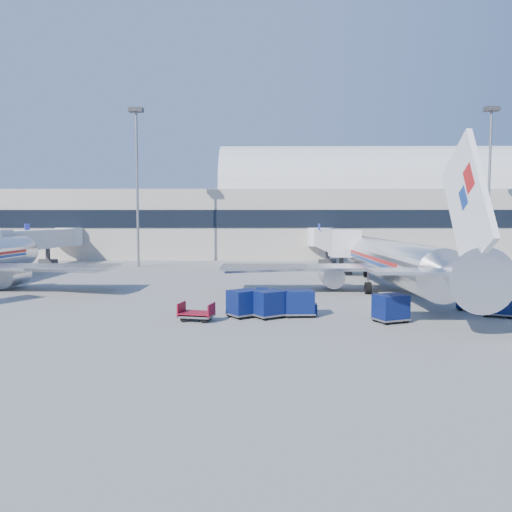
{
  "coord_description": "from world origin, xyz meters",
  "views": [
    {
      "loc": [
        -2.27,
        -41.43,
        6.6
      ],
      "look_at": [
        -2.78,
        6.0,
        3.29
      ],
      "focal_mm": 35.0,
      "sensor_mm": 36.0,
      "label": 1
    }
  ],
  "objects_px": {
    "cart_solo_near": "(391,308)",
    "cart_open_red": "(197,315)",
    "mast_east": "(490,163)",
    "jetbridge_near": "(329,240)",
    "cart_train_a": "(299,303)",
    "tug_lead": "(300,307)",
    "tug_right": "(471,302)",
    "barrier_near": "(493,292)",
    "tug_left": "(261,297)",
    "cart_train_b": "(269,303)",
    "cart_train_c": "(244,303)",
    "airliner_main": "(394,261)",
    "jetbridge_mid": "(41,240)",
    "mast_west": "(137,164)",
    "cart_solo_far": "(498,303)"
  },
  "relations": [
    {
      "from": "mast_east",
      "to": "cart_open_red",
      "type": "height_order",
      "value": "mast_east"
    },
    {
      "from": "mast_east",
      "to": "barrier_near",
      "type": "bearing_deg",
      "value": -113.2
    },
    {
      "from": "mast_west",
      "to": "cart_train_c",
      "type": "xyz_separation_m",
      "value": [
        16.54,
        -37.42,
        -13.79
      ]
    },
    {
      "from": "jetbridge_mid",
      "to": "tug_lead",
      "type": "height_order",
      "value": "jetbridge_mid"
    },
    {
      "from": "tug_right",
      "to": "cart_train_c",
      "type": "distance_m",
      "value": 16.91
    },
    {
      "from": "tug_lead",
      "to": "cart_train_b",
      "type": "relative_size",
      "value": 0.82
    },
    {
      "from": "mast_west",
      "to": "barrier_near",
      "type": "height_order",
      "value": "mast_west"
    },
    {
      "from": "jetbridge_near",
      "to": "cart_train_a",
      "type": "relative_size",
      "value": 12.7
    },
    {
      "from": "tug_lead",
      "to": "cart_train_b",
      "type": "xyz_separation_m",
      "value": [
        -2.18,
        -0.68,
        0.36
      ]
    },
    {
      "from": "mast_east",
      "to": "tug_right",
      "type": "height_order",
      "value": "mast_east"
    },
    {
      "from": "jetbridge_mid",
      "to": "mast_west",
      "type": "xyz_separation_m",
      "value": [
        14.4,
        -0.81,
        10.86
      ]
    },
    {
      "from": "barrier_near",
      "to": "cart_train_c",
      "type": "bearing_deg",
      "value": -156.3
    },
    {
      "from": "cart_solo_near",
      "to": "cart_open_red",
      "type": "xyz_separation_m",
      "value": [
        -12.73,
        0.33,
        -0.55
      ]
    },
    {
      "from": "cart_train_b",
      "to": "barrier_near",
      "type": "bearing_deg",
      "value": -8.54
    },
    {
      "from": "cart_train_c",
      "to": "mast_west",
      "type": "bearing_deg",
      "value": 76.81
    },
    {
      "from": "airliner_main",
      "to": "cart_solo_near",
      "type": "distance_m",
      "value": 14.3
    },
    {
      "from": "airliner_main",
      "to": "cart_open_red",
      "type": "xyz_separation_m",
      "value": [
        -16.54,
        -13.32,
        -2.5
      ]
    },
    {
      "from": "airliner_main",
      "to": "mast_west",
      "type": "xyz_separation_m",
      "value": [
        -30.0,
        25.49,
        11.87
      ]
    },
    {
      "from": "tug_lead",
      "to": "cart_train_b",
      "type": "height_order",
      "value": "cart_train_b"
    },
    {
      "from": "mast_east",
      "to": "tug_left",
      "type": "distance_m",
      "value": 47.83
    },
    {
      "from": "barrier_near",
      "to": "cart_train_a",
      "type": "relative_size",
      "value": 1.39
    },
    {
      "from": "cart_solo_near",
      "to": "cart_open_red",
      "type": "relative_size",
      "value": 1.02
    },
    {
      "from": "airliner_main",
      "to": "cart_open_red",
      "type": "relative_size",
      "value": 15.01
    },
    {
      "from": "cart_train_a",
      "to": "cart_solo_far",
      "type": "distance_m",
      "value": 13.79
    },
    {
      "from": "airliner_main",
      "to": "tug_left",
      "type": "xyz_separation_m",
      "value": [
        -12.28,
        -6.84,
        -2.29
      ]
    },
    {
      "from": "airliner_main",
      "to": "jetbridge_mid",
      "type": "height_order",
      "value": "airliner_main"
    },
    {
      "from": "mast_east",
      "to": "cart_train_a",
      "type": "bearing_deg",
      "value": -128.55
    },
    {
      "from": "mast_east",
      "to": "cart_solo_far",
      "type": "relative_size",
      "value": 9.3
    },
    {
      "from": "airliner_main",
      "to": "cart_train_b",
      "type": "distance_m",
      "value": 17.04
    },
    {
      "from": "tug_right",
      "to": "tug_left",
      "type": "distance_m",
      "value": 15.71
    },
    {
      "from": "tug_right",
      "to": "cart_train_c",
      "type": "height_order",
      "value": "cart_train_c"
    },
    {
      "from": "tug_left",
      "to": "cart_train_c",
      "type": "distance_m",
      "value": 5.24
    },
    {
      "from": "jetbridge_near",
      "to": "cart_train_a",
      "type": "distance_m",
      "value": 38.81
    },
    {
      "from": "barrier_near",
      "to": "tug_left",
      "type": "height_order",
      "value": "tug_left"
    },
    {
      "from": "mast_east",
      "to": "cart_train_b",
      "type": "height_order",
      "value": "mast_east"
    },
    {
      "from": "airliner_main",
      "to": "tug_right",
      "type": "bearing_deg",
      "value": -70.75
    },
    {
      "from": "tug_lead",
      "to": "cart_train_a",
      "type": "bearing_deg",
      "value": -114.89
    },
    {
      "from": "cart_open_red",
      "to": "barrier_near",
      "type": "bearing_deg",
      "value": 35.93
    },
    {
      "from": "jetbridge_near",
      "to": "tug_left",
      "type": "relative_size",
      "value": 12.54
    },
    {
      "from": "airliner_main",
      "to": "mast_east",
      "type": "height_order",
      "value": "mast_east"
    },
    {
      "from": "mast_west",
      "to": "tug_left",
      "type": "relative_size",
      "value": 10.3
    },
    {
      "from": "jetbridge_near",
      "to": "cart_train_b",
      "type": "relative_size",
      "value": 10.31
    },
    {
      "from": "mast_east",
      "to": "tug_lead",
      "type": "height_order",
      "value": "mast_east"
    },
    {
      "from": "barrier_near",
      "to": "cart_train_b",
      "type": "bearing_deg",
      "value": -153.81
    },
    {
      "from": "jetbridge_mid",
      "to": "cart_solo_far",
      "type": "bearing_deg",
      "value": -37.94
    },
    {
      "from": "cart_train_c",
      "to": "tug_right",
      "type": "bearing_deg",
      "value": -28.07
    },
    {
      "from": "airliner_main",
      "to": "jetbridge_mid",
      "type": "bearing_deg",
      "value": 149.36
    },
    {
      "from": "tug_left",
      "to": "jetbridge_mid",
      "type": "bearing_deg",
      "value": 41.55
    },
    {
      "from": "airliner_main",
      "to": "barrier_near",
      "type": "bearing_deg",
      "value": -17.39
    },
    {
      "from": "tug_right",
      "to": "tug_lead",
      "type": "bearing_deg",
      "value": -136.13
    }
  ]
}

